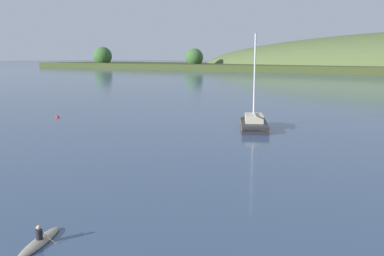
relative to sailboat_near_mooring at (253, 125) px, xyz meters
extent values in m
cube|color=#35401E|center=(-24.38, 196.34, 1.45)|extent=(487.06, 82.59, 3.64)
sphere|color=#38602D|center=(-220.66, 187.15, 8.24)|extent=(14.22, 14.22, 14.22)
sphere|color=#38602D|center=(-133.88, 185.60, 7.39)|extent=(11.79, 11.79, 11.79)
cube|color=#232328|center=(0.53, -0.95, -0.20)|extent=(6.45, 8.27, 1.39)
cone|color=#232328|center=(-1.36, 2.44, -0.20)|extent=(3.51, 3.12, 2.93)
cube|color=gold|center=(0.53, -0.95, 0.11)|extent=(6.47, 8.28, 0.17)
cube|color=#BCB299|center=(0.43, -0.78, 0.96)|extent=(3.52, 4.06, 0.92)
cylinder|color=silver|center=(0.06, -0.10, 5.73)|extent=(0.21, 0.21, 10.47)
cylinder|color=silver|center=(1.05, -1.88, 1.57)|extent=(2.13, 3.64, 0.17)
ellipsoid|color=gray|center=(6.07, -35.13, -0.30)|extent=(2.13, 3.56, 0.30)
cylinder|color=black|center=(6.07, -35.13, 0.03)|extent=(0.42, 0.42, 0.55)
sphere|color=tan|center=(6.07, -35.13, 0.43)|extent=(0.22, 0.22, 0.22)
cylinder|color=olive|center=(6.32, -34.90, -0.04)|extent=(1.15, 0.55, 0.89)
sphere|color=red|center=(-27.18, -7.99, -0.37)|extent=(0.57, 0.57, 0.57)
cylinder|color=black|center=(-27.18, -7.99, -0.05)|extent=(0.04, 0.04, 0.08)
camera|label=1|loc=(22.48, -46.43, 8.36)|focal=39.27mm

